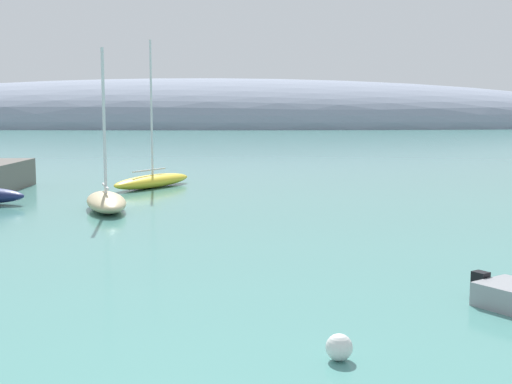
% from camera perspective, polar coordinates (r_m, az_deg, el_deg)
% --- Properties ---
extents(distant_ridge, '(279.36, 67.69, 29.36)m').
position_cam_1_polar(distant_ridge, '(210.65, -4.55, 5.49)').
color(distant_ridge, gray).
rests_on(distant_ridge, ground).
extents(sailboat_yellow_mid_mooring, '(5.63, 7.64, 10.34)m').
position_cam_1_polar(sailboat_yellow_mid_mooring, '(48.81, -8.67, 1.01)').
color(sailboat_yellow_mid_mooring, yellow).
rests_on(sailboat_yellow_mid_mooring, water).
extents(sailboat_sand_outer_mooring, '(3.85, 6.65, 8.87)m').
position_cam_1_polar(sailboat_sand_outer_mooring, '(38.29, -12.48, -0.70)').
color(sailboat_sand_outer_mooring, '#C6B284').
rests_on(sailboat_sand_outer_mooring, water).
extents(mooring_buoy_white, '(0.61, 0.61, 0.61)m').
position_cam_1_polar(mooring_buoy_white, '(15.63, 7.00, -12.82)').
color(mooring_buoy_white, silver).
rests_on(mooring_buoy_white, water).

